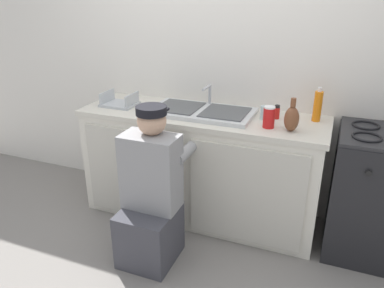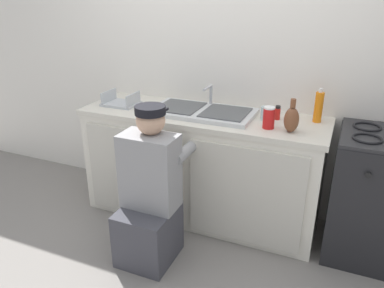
{
  "view_description": "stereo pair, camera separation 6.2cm",
  "coord_description": "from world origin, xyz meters",
  "px_view_note": "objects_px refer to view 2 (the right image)",
  "views": [
    {
      "loc": [
        0.95,
        -2.3,
        1.79
      ],
      "look_at": [
        0.0,
        0.1,
        0.72
      ],
      "focal_mm": 35.0,
      "sensor_mm": 36.0,
      "label": 1
    },
    {
      "loc": [
        1.01,
        -2.28,
        1.79
      ],
      "look_at": [
        0.0,
        0.1,
        0.72
      ],
      "focal_mm": 35.0,
      "sensor_mm": 36.0,
      "label": 2
    }
  ],
  "objects_px": {
    "stove_range": "(377,197)",
    "vase_decorative": "(291,119)",
    "dish_rack_tray": "(121,102)",
    "soap_bottle_orange": "(319,107)",
    "water_glass": "(265,113)",
    "plumber_person": "(150,199)",
    "sink_double_basin": "(202,111)",
    "soda_cup_red": "(269,118)",
    "spice_bottle_red": "(278,113)"
  },
  "relations": [
    {
      "from": "water_glass",
      "to": "soda_cup_red",
      "type": "bearing_deg",
      "value": -68.83
    },
    {
      "from": "plumber_person",
      "to": "soap_bottle_orange",
      "type": "bearing_deg",
      "value": 39.57
    },
    {
      "from": "water_glass",
      "to": "plumber_person",
      "type": "bearing_deg",
      "value": -131.1
    },
    {
      "from": "soda_cup_red",
      "to": "spice_bottle_red",
      "type": "bearing_deg",
      "value": 84.64
    },
    {
      "from": "sink_double_basin",
      "to": "spice_bottle_red",
      "type": "bearing_deg",
      "value": 8.91
    },
    {
      "from": "soap_bottle_orange",
      "to": "water_glass",
      "type": "bearing_deg",
      "value": -163.74
    },
    {
      "from": "plumber_person",
      "to": "water_glass",
      "type": "height_order",
      "value": "plumber_person"
    },
    {
      "from": "vase_decorative",
      "to": "dish_rack_tray",
      "type": "height_order",
      "value": "vase_decorative"
    },
    {
      "from": "stove_range",
      "to": "dish_rack_tray",
      "type": "bearing_deg",
      "value": -178.68
    },
    {
      "from": "stove_range",
      "to": "spice_bottle_red",
      "type": "bearing_deg",
      "value": 173.1
    },
    {
      "from": "vase_decorative",
      "to": "dish_rack_tray",
      "type": "distance_m",
      "value": 1.41
    },
    {
      "from": "soda_cup_red",
      "to": "stove_range",
      "type": "bearing_deg",
      "value": 9.15
    },
    {
      "from": "dish_rack_tray",
      "to": "vase_decorative",
      "type": "bearing_deg",
      "value": -3.74
    },
    {
      "from": "plumber_person",
      "to": "soap_bottle_orange",
      "type": "height_order",
      "value": "soap_bottle_orange"
    },
    {
      "from": "stove_range",
      "to": "soda_cup_red",
      "type": "bearing_deg",
      "value": -170.85
    },
    {
      "from": "sink_double_basin",
      "to": "soda_cup_red",
      "type": "relative_size",
      "value": 5.26
    },
    {
      "from": "vase_decorative",
      "to": "soap_bottle_orange",
      "type": "xyz_separation_m",
      "value": [
        0.14,
        0.28,
        0.02
      ]
    },
    {
      "from": "sink_double_basin",
      "to": "stove_range",
      "type": "distance_m",
      "value": 1.38
    },
    {
      "from": "plumber_person",
      "to": "sink_double_basin",
      "type": "bearing_deg",
      "value": 79.24
    },
    {
      "from": "stove_range",
      "to": "vase_decorative",
      "type": "xyz_separation_m",
      "value": [
        -0.61,
        -0.14,
        0.53
      ]
    },
    {
      "from": "plumber_person",
      "to": "soda_cup_red",
      "type": "height_order",
      "value": "plumber_person"
    },
    {
      "from": "water_glass",
      "to": "soda_cup_red",
      "type": "xyz_separation_m",
      "value": [
        0.06,
        -0.16,
        0.03
      ]
    },
    {
      "from": "water_glass",
      "to": "sink_double_basin",
      "type": "bearing_deg",
      "value": -175.32
    },
    {
      "from": "stove_range",
      "to": "water_glass",
      "type": "bearing_deg",
      "value": 177.15
    },
    {
      "from": "stove_range",
      "to": "vase_decorative",
      "type": "height_order",
      "value": "vase_decorative"
    },
    {
      "from": "sink_double_basin",
      "to": "stove_range",
      "type": "height_order",
      "value": "sink_double_basin"
    },
    {
      "from": "plumber_person",
      "to": "vase_decorative",
      "type": "relative_size",
      "value": 4.8
    },
    {
      "from": "stove_range",
      "to": "soda_cup_red",
      "type": "distance_m",
      "value": 0.93
    },
    {
      "from": "spice_bottle_red",
      "to": "soap_bottle_orange",
      "type": "distance_m",
      "value": 0.29
    },
    {
      "from": "plumber_person",
      "to": "spice_bottle_red",
      "type": "relative_size",
      "value": 10.52
    },
    {
      "from": "plumber_person",
      "to": "vase_decorative",
      "type": "height_order",
      "value": "vase_decorative"
    },
    {
      "from": "spice_bottle_red",
      "to": "water_glass",
      "type": "bearing_deg",
      "value": -149.73
    },
    {
      "from": "stove_range",
      "to": "plumber_person",
      "type": "bearing_deg",
      "value": -155.62
    },
    {
      "from": "soda_cup_red",
      "to": "soap_bottle_orange",
      "type": "bearing_deg",
      "value": 42.3
    },
    {
      "from": "stove_range",
      "to": "sink_double_basin",
      "type": "bearing_deg",
      "value": 179.9
    },
    {
      "from": "soap_bottle_orange",
      "to": "water_glass",
      "type": "height_order",
      "value": "soap_bottle_orange"
    },
    {
      "from": "vase_decorative",
      "to": "soda_cup_red",
      "type": "distance_m",
      "value": 0.16
    },
    {
      "from": "stove_range",
      "to": "spice_bottle_red",
      "type": "relative_size",
      "value": 8.77
    },
    {
      "from": "plumber_person",
      "to": "spice_bottle_red",
      "type": "height_order",
      "value": "plumber_person"
    },
    {
      "from": "plumber_person",
      "to": "water_glass",
      "type": "bearing_deg",
      "value": 48.9
    },
    {
      "from": "soap_bottle_orange",
      "to": "soda_cup_red",
      "type": "bearing_deg",
      "value": -137.7
    },
    {
      "from": "dish_rack_tray",
      "to": "sink_double_basin",
      "type": "bearing_deg",
      "value": 3.93
    },
    {
      "from": "dish_rack_tray",
      "to": "soda_cup_red",
      "type": "distance_m",
      "value": 1.25
    },
    {
      "from": "sink_double_basin",
      "to": "vase_decorative",
      "type": "relative_size",
      "value": 3.48
    },
    {
      "from": "sink_double_basin",
      "to": "soap_bottle_orange",
      "type": "xyz_separation_m",
      "value": [
        0.84,
        0.14,
        0.09
      ]
    },
    {
      "from": "stove_range",
      "to": "soap_bottle_orange",
      "type": "height_order",
      "value": "soap_bottle_orange"
    },
    {
      "from": "vase_decorative",
      "to": "water_glass",
      "type": "height_order",
      "value": "vase_decorative"
    },
    {
      "from": "sink_double_basin",
      "to": "vase_decorative",
      "type": "bearing_deg",
      "value": -11.39
    },
    {
      "from": "soap_bottle_orange",
      "to": "soda_cup_red",
      "type": "xyz_separation_m",
      "value": [
        -0.3,
        -0.27,
        -0.04
      ]
    },
    {
      "from": "vase_decorative",
      "to": "soda_cup_red",
      "type": "relative_size",
      "value": 1.51
    }
  ]
}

